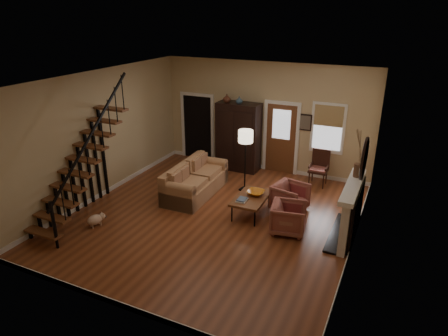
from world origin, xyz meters
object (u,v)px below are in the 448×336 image
at_px(armoire, 238,137).
at_px(sofa, 195,180).
at_px(coffee_table, 251,205).
at_px(side_chair, 319,168).
at_px(armchair_right, 290,198).
at_px(floor_lamp, 245,161).
at_px(armchair_left, 288,218).

distance_m(armoire, sofa, 2.30).
relative_size(coffee_table, side_chair, 1.20).
bearing_deg(armchair_right, armoire, 60.32).
height_order(sofa, floor_lamp, floor_lamp).
height_order(armoire, coffee_table, armoire).
distance_m(sofa, floor_lamp, 1.44).
xyz_separation_m(sofa, armchair_right, (2.58, 0.15, -0.06)).
xyz_separation_m(coffee_table, armchair_right, (0.80, 0.58, 0.12)).
xyz_separation_m(floor_lamp, side_chair, (1.75, 1.20, -0.35)).
xyz_separation_m(armoire, coffee_table, (1.47, -2.62, -0.82)).
distance_m(armchair_right, side_chair, 1.87).
distance_m(coffee_table, armchair_left, 1.15).
bearing_deg(armchair_left, armchair_right, 4.05).
height_order(sofa, armchair_left, sofa).
xyz_separation_m(armoire, floor_lamp, (0.80, -1.40, -0.19)).
height_order(sofa, side_chair, side_chair).
bearing_deg(floor_lamp, sofa, -144.39).
distance_m(sofa, armchair_left, 2.97).
relative_size(armoire, side_chair, 2.06).
bearing_deg(armchair_left, armoire, 29.41).
bearing_deg(sofa, armchair_right, 1.51).
relative_size(armoire, coffee_table, 1.72).
relative_size(sofa, armchair_right, 2.85).
relative_size(armchair_right, side_chair, 0.77).
bearing_deg(armoire, floor_lamp, -60.24).
height_order(coffee_table, side_chair, side_chair).
xyz_separation_m(armoire, sofa, (-0.31, -2.19, -0.63)).
bearing_deg(coffee_table, floor_lamp, 118.74).
height_order(armoire, side_chair, armoire).
bearing_deg(armchair_left, sofa, 62.94).
bearing_deg(armchair_right, floor_lamp, 78.58).
height_order(armchair_left, side_chair, side_chair).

